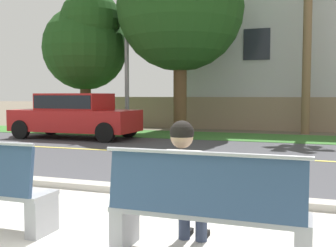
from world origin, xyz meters
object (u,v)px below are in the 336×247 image
(seated_person_white, at_px, (185,181))
(streetlamp, at_px, (129,26))
(car_red_far, at_px, (75,114))
(bench_right, at_px, (206,211))
(shade_tree_far_left, at_px, (86,41))

(seated_person_white, height_order, streetlamp, streetlamp)
(seated_person_white, distance_m, car_red_far, 10.72)
(bench_right, distance_m, shade_tree_far_left, 13.87)
(bench_right, height_order, seated_person_white, seated_person_white)
(bench_right, relative_size, shade_tree_far_left, 0.32)
(bench_right, bearing_deg, shade_tree_far_left, 125.13)
(bench_right, distance_m, streetlamp, 12.73)
(seated_person_white, xyz_separation_m, streetlamp, (-5.51, 10.59, 3.39))
(seated_person_white, distance_m, streetlamp, 12.41)
(car_red_far, height_order, streetlamp, streetlamp)
(car_red_far, distance_m, shade_tree_far_left, 3.79)
(shade_tree_far_left, bearing_deg, streetlamp, -8.16)
(bench_right, xyz_separation_m, seated_person_white, (-0.25, 0.17, 0.22))
(streetlamp, bearing_deg, bench_right, -61.81)
(car_red_far, relative_size, streetlamp, 0.60)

